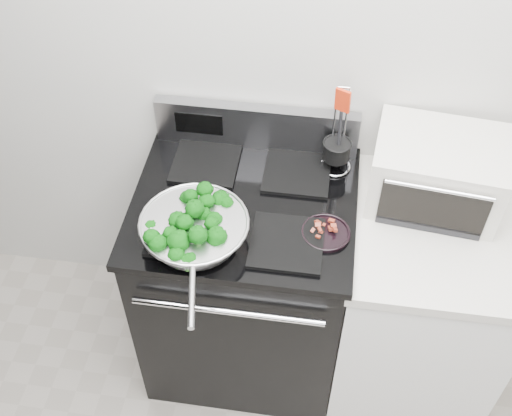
% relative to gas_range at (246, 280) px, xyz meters
% --- Properties ---
extents(back_wall, '(4.00, 0.02, 2.70)m').
position_rel_gas_range_xyz_m(back_wall, '(0.30, 0.34, 0.86)').
color(back_wall, beige).
rests_on(back_wall, ground).
extents(gas_range, '(0.79, 0.69, 1.13)m').
position_rel_gas_range_xyz_m(gas_range, '(0.00, 0.00, 0.00)').
color(gas_range, black).
rests_on(gas_range, floor).
extents(counter, '(0.62, 0.68, 0.92)m').
position_rel_gas_range_xyz_m(counter, '(0.68, -0.00, -0.03)').
color(counter, white).
rests_on(counter, floor).
extents(skillet, '(0.36, 0.57, 0.08)m').
position_rel_gas_range_xyz_m(skillet, '(-0.13, -0.20, 0.52)').
color(skillet, silver).
rests_on(skillet, gas_range).
extents(broccoli_pile, '(0.29, 0.29, 0.10)m').
position_rel_gas_range_xyz_m(broccoli_pile, '(-0.13, -0.20, 0.54)').
color(broccoli_pile, black).
rests_on(broccoli_pile, skillet).
extents(bacon_plate, '(0.17, 0.17, 0.04)m').
position_rel_gas_range_xyz_m(bacon_plate, '(0.29, -0.11, 0.48)').
color(bacon_plate, black).
rests_on(bacon_plate, gas_range).
extents(utensil_holder, '(0.12, 0.12, 0.36)m').
position_rel_gas_range_xyz_m(utensil_holder, '(0.30, 0.22, 0.53)').
color(utensil_holder, silver).
rests_on(utensil_holder, gas_range).
extents(toaster_oven, '(0.47, 0.38, 0.25)m').
position_rel_gas_range_xyz_m(toaster_oven, '(0.65, 0.14, 0.56)').
color(toaster_oven, beige).
rests_on(toaster_oven, counter).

